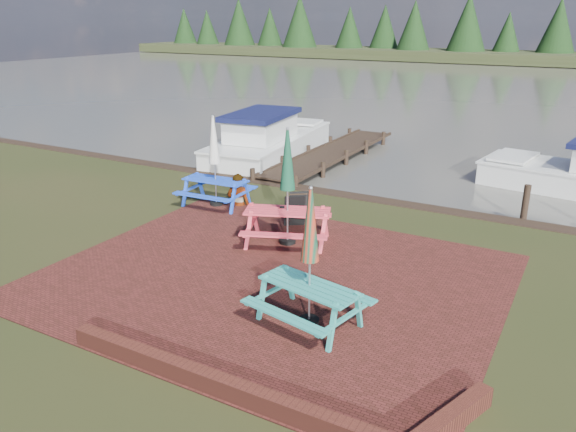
# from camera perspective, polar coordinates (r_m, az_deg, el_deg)

# --- Properties ---
(ground) EXTENTS (120.00, 120.00, 0.00)m
(ground) POSITION_cam_1_polar(r_m,az_deg,el_deg) (10.87, -4.36, -8.33)
(ground) COLOR black
(ground) RESTS_ON ground
(paving) EXTENTS (9.00, 7.50, 0.02)m
(paving) POSITION_cam_1_polar(r_m,az_deg,el_deg) (11.62, -1.64, -6.29)
(paving) COLOR #381612
(paving) RESTS_ON ground
(brick_wall) EXTENTS (6.21, 1.79, 0.30)m
(brick_wall) POSITION_cam_1_polar(r_m,az_deg,el_deg) (8.10, -0.91, -17.92)
(brick_wall) COLOR #4C1E16
(brick_wall) RESTS_ON ground
(water) EXTENTS (120.00, 60.00, 0.02)m
(water) POSITION_cam_1_polar(r_m,az_deg,el_deg) (45.57, 22.70, 11.72)
(water) COLOR #413F38
(water) RESTS_ON ground
(far_treeline) EXTENTS (120.00, 10.00, 8.10)m
(far_treeline) POSITION_cam_1_polar(r_m,az_deg,el_deg) (74.18, 26.13, 16.32)
(far_treeline) COLOR black
(far_treeline) RESTS_ON ground
(picnic_table_teal) EXTENTS (2.08, 1.93, 2.48)m
(picnic_table_teal) POSITION_cam_1_polar(r_m,az_deg,el_deg) (9.61, 2.20, -6.39)
(picnic_table_teal) COLOR teal
(picnic_table_teal) RESTS_ON ground
(picnic_table_red) EXTENTS (2.48, 2.36, 2.74)m
(picnic_table_red) POSITION_cam_1_polar(r_m,az_deg,el_deg) (13.00, -0.05, 1.12)
(picnic_table_red) COLOR #D33643
(picnic_table_red) RESTS_ON ground
(picnic_table_blue) EXTENTS (1.91, 1.72, 2.54)m
(picnic_table_blue) POSITION_cam_1_polar(r_m,az_deg,el_deg) (15.88, -7.40, 4.13)
(picnic_table_blue) COLOR blue
(picnic_table_blue) RESTS_ON ground
(chalkboard) EXTENTS (0.55, 0.77, 0.85)m
(chalkboard) POSITION_cam_1_polar(r_m,az_deg,el_deg) (14.33, 0.95, 0.69)
(chalkboard) COLOR black
(chalkboard) RESTS_ON ground
(jetty) EXTENTS (1.76, 9.08, 1.00)m
(jetty) POSITION_cam_1_polar(r_m,az_deg,el_deg) (21.77, 4.30, 6.35)
(jetty) COLOR black
(jetty) RESTS_ON ground
(boat_jetty) EXTENTS (3.34, 7.52, 2.11)m
(boat_jetty) POSITION_cam_1_polar(r_m,az_deg,el_deg) (22.12, -1.97, 7.45)
(boat_jetty) COLOR beige
(boat_jetty) RESTS_ON ground
(person) EXTENTS (0.75, 0.58, 1.83)m
(person) POSITION_cam_1_polar(r_m,az_deg,el_deg) (15.82, -5.14, 4.25)
(person) COLOR gray
(person) RESTS_ON ground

